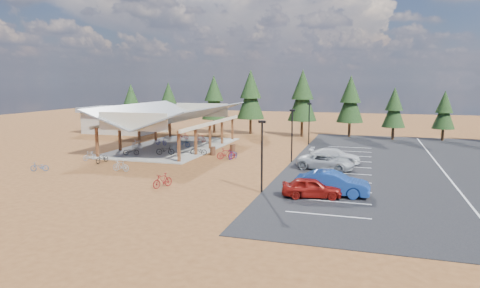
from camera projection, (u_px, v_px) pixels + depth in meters
ground at (237, 163)px, 41.25m from camera, size 140.00×140.00×0.00m
asphalt_lot at (441, 168)px, 38.76m from camera, size 27.00×44.00×0.04m
concrete_pad at (174, 147)px, 50.75m from camera, size 10.60×18.60×0.10m
bike_pavilion at (173, 115)px, 50.19m from camera, size 11.65×19.40×4.97m
outbuilding at (121, 120)px, 64.90m from camera, size 11.00×7.00×3.90m
lamp_post_0 at (262, 151)px, 29.91m from camera, size 0.50×0.25×5.14m
lamp_post_1 at (292, 132)px, 41.27m from camera, size 0.50×0.25×5.14m
lamp_post_2 at (309, 121)px, 52.62m from camera, size 0.50×0.25×5.14m
trash_bin_0 at (213, 151)px, 45.54m from camera, size 0.60×0.60×0.90m
trash_bin_1 at (233, 148)px, 47.27m from camera, size 0.60×0.60×0.90m
pine_0 at (131, 102)px, 68.93m from camera, size 3.17×3.17×7.38m
pine_1 at (169, 101)px, 67.33m from camera, size 3.28×3.28×7.65m
pine_2 at (214, 98)px, 64.22m from camera, size 3.73×3.73×8.69m
pine_3 at (251, 95)px, 62.88m from camera, size 4.07×4.07×9.49m
pine_4 at (302, 96)px, 59.87m from camera, size 4.05×4.05×9.42m
pine_5 at (350, 99)px, 59.48m from camera, size 3.71×3.71×8.65m
pine_6 at (394, 108)px, 56.77m from camera, size 3.03×3.03×7.06m
pine_7 at (444, 110)px, 55.87m from camera, size 2.84×2.84×6.62m
bike_0 at (131, 151)px, 44.97m from camera, size 1.76×1.07×0.87m
bike_1 at (137, 144)px, 49.41m from camera, size 1.72×0.85×0.99m
bike_2 at (161, 141)px, 52.05m from camera, size 1.86×1.11×0.93m
bike_3 at (183, 136)px, 57.31m from camera, size 1.56×0.75×0.90m
bike_4 at (165, 150)px, 45.14m from camera, size 2.02×1.20×1.00m
bike_5 at (175, 149)px, 46.17m from camera, size 1.55×0.78×0.89m
bike_6 at (183, 143)px, 50.47m from camera, size 1.81×0.74×0.93m
bike_7 at (200, 138)px, 54.34m from camera, size 1.75×0.80×1.01m
bike_8 at (102, 158)px, 41.19m from camera, size 0.71×1.82×0.94m
bike_9 at (90, 156)px, 42.55m from camera, size 0.89×1.57×0.91m
bike_10 at (39, 167)px, 37.42m from camera, size 1.62×1.08×0.81m
bike_11 at (163, 180)px, 31.67m from camera, size 1.19×1.84×1.08m
bike_13 at (121, 166)px, 37.35m from camera, size 1.69×0.57×1.00m
bike_14 at (233, 155)px, 43.23m from camera, size 0.90×1.82×0.92m
bike_15 at (226, 154)px, 43.14m from camera, size 1.88×1.27×1.10m
bike_16 at (199, 151)px, 45.58m from camera, size 1.85×0.76×0.95m
car_0 at (312, 187)px, 28.86m from camera, size 4.26×2.35×1.37m
car_1 at (332, 183)px, 29.43m from camera, size 5.08×1.88×1.66m
car_2 at (326, 162)px, 37.98m from camera, size 5.29×2.92×1.40m
car_3 at (335, 156)px, 41.02m from camera, size 4.83×2.06×1.39m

